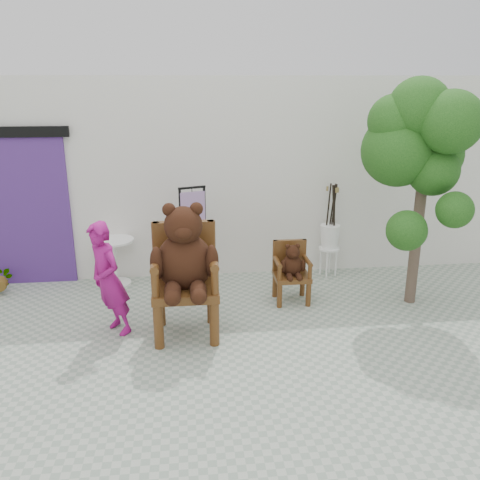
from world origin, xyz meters
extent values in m
plane|color=#9CA493|center=(0.00, 0.00, 0.00)|extent=(60.00, 60.00, 0.00)
cube|color=silver|center=(0.00, 3.10, 1.50)|extent=(9.00, 1.00, 3.00)
cube|color=#4B2775|center=(-3.00, 2.58, 1.10)|extent=(1.20, 0.08, 2.20)
cube|color=black|center=(-3.00, 2.54, 2.25)|extent=(1.40, 0.06, 0.15)
cylinder|color=#47280F|center=(-1.07, 0.35, 0.27)|extent=(0.11, 0.11, 0.53)
cylinder|color=#47280F|center=(-1.07, 0.92, 0.27)|extent=(0.11, 0.11, 0.53)
cylinder|color=#47280F|center=(-0.43, 0.35, 0.27)|extent=(0.11, 0.11, 0.53)
cylinder|color=#47280F|center=(-0.43, 0.92, 0.27)|extent=(0.11, 0.11, 0.53)
cube|color=#47280F|center=(-0.75, 0.64, 0.58)|extent=(0.76, 0.70, 0.10)
cube|color=#47280F|center=(-0.75, 0.94, 0.99)|extent=(0.72, 0.10, 0.70)
cylinder|color=#47280F|center=(-1.08, 0.94, 0.99)|extent=(0.10, 0.10, 0.70)
cylinder|color=#47280F|center=(-1.08, 0.35, 0.79)|extent=(0.09, 0.09, 0.32)
cylinder|color=#47280F|center=(-1.08, 0.64, 0.95)|extent=(0.10, 0.66, 0.10)
cylinder|color=#47280F|center=(-0.42, 0.94, 0.99)|extent=(0.10, 0.10, 0.70)
cylinder|color=#47280F|center=(-0.42, 0.35, 0.79)|extent=(0.09, 0.09, 0.32)
cylinder|color=#47280F|center=(-0.42, 0.64, 0.95)|extent=(0.10, 0.66, 0.10)
ellipsoid|color=black|center=(-0.75, 0.67, 0.91)|extent=(0.66, 0.56, 0.69)
sphere|color=black|center=(-0.75, 0.64, 1.37)|extent=(0.44, 0.44, 0.44)
ellipsoid|color=black|center=(-0.75, 0.46, 1.34)|extent=(0.20, 0.16, 0.16)
sphere|color=black|center=(-0.90, 0.65, 1.56)|extent=(0.15, 0.15, 0.15)
sphere|color=black|center=(-0.59, 0.65, 1.56)|extent=(0.15, 0.15, 0.15)
ellipsoid|color=black|center=(-1.06, 0.53, 0.96)|extent=(0.15, 0.22, 0.39)
ellipsoid|color=black|center=(-0.89, 0.38, 0.69)|extent=(0.19, 0.39, 0.19)
sphere|color=black|center=(-0.89, 0.22, 0.67)|extent=(0.19, 0.19, 0.19)
ellipsoid|color=black|center=(-0.44, 0.53, 0.96)|extent=(0.15, 0.22, 0.39)
ellipsoid|color=black|center=(-0.60, 0.38, 0.69)|extent=(0.19, 0.39, 0.19)
sphere|color=black|center=(-0.60, 0.22, 0.67)|extent=(0.19, 0.19, 0.19)
cylinder|color=#47280F|center=(0.51, 1.27, 0.17)|extent=(0.07, 0.07, 0.33)
cylinder|color=#47280F|center=(0.51, 1.62, 0.17)|extent=(0.07, 0.07, 0.33)
cylinder|color=#47280F|center=(0.90, 1.27, 0.17)|extent=(0.07, 0.07, 0.33)
cylinder|color=#47280F|center=(0.90, 1.62, 0.17)|extent=(0.07, 0.07, 0.33)
cube|color=#47280F|center=(0.70, 1.44, 0.37)|extent=(0.48, 0.44, 0.06)
cube|color=#47280F|center=(0.70, 1.63, 0.62)|extent=(0.45, 0.06, 0.44)
cylinder|color=#47280F|center=(0.50, 1.63, 0.62)|extent=(0.06, 0.06, 0.44)
cylinder|color=#47280F|center=(0.50, 1.27, 0.50)|extent=(0.06, 0.06, 0.20)
cylinder|color=#47280F|center=(0.50, 1.44, 0.60)|extent=(0.06, 0.42, 0.06)
cylinder|color=#47280F|center=(0.91, 1.63, 0.62)|extent=(0.06, 0.06, 0.44)
cylinder|color=#47280F|center=(0.91, 1.27, 0.50)|extent=(0.06, 0.06, 0.20)
cylinder|color=#47280F|center=(0.91, 1.44, 0.60)|extent=(0.06, 0.42, 0.06)
ellipsoid|color=black|center=(0.70, 1.45, 0.52)|extent=(0.29, 0.25, 0.31)
sphere|color=black|center=(0.70, 1.43, 0.72)|extent=(0.19, 0.19, 0.19)
ellipsoid|color=black|center=(0.70, 1.36, 0.71)|extent=(0.09, 0.07, 0.07)
sphere|color=black|center=(0.64, 1.44, 0.81)|extent=(0.07, 0.07, 0.07)
sphere|color=black|center=(0.77, 1.44, 0.81)|extent=(0.07, 0.07, 0.07)
ellipsoid|color=black|center=(0.57, 1.39, 0.54)|extent=(0.07, 0.10, 0.17)
ellipsoid|color=black|center=(0.64, 1.32, 0.42)|extent=(0.09, 0.17, 0.09)
sphere|color=black|center=(0.64, 1.25, 0.41)|extent=(0.08, 0.08, 0.08)
ellipsoid|color=black|center=(0.84, 1.39, 0.54)|extent=(0.07, 0.10, 0.17)
ellipsoid|color=black|center=(0.77, 1.32, 0.42)|extent=(0.09, 0.17, 0.09)
sphere|color=black|center=(0.77, 1.25, 0.41)|extent=(0.08, 0.08, 0.08)
imported|color=#97126C|center=(-1.64, 0.75, 0.71)|extent=(0.59, 0.62, 1.42)
cylinder|color=white|center=(-1.78, 2.34, 0.69)|extent=(0.60, 0.60, 0.03)
cylinder|color=white|center=(-1.78, 2.34, 0.35)|extent=(0.06, 0.06, 0.68)
cylinder|color=white|center=(-1.78, 2.34, 0.01)|extent=(0.44, 0.44, 0.03)
cube|color=black|center=(-0.79, 2.05, 0.75)|extent=(0.04, 0.04, 1.50)
cube|color=black|center=(-0.44, 2.16, 0.75)|extent=(0.04, 0.04, 1.50)
cube|color=black|center=(-0.61, 2.10, 1.50)|extent=(0.39, 0.15, 0.03)
cube|color=black|center=(-0.61, 2.10, 0.03)|extent=(0.53, 0.47, 0.06)
cube|color=#A480BA|center=(-0.61, 2.10, 1.18)|extent=(0.36, 0.14, 0.52)
cylinder|color=black|center=(-0.61, 2.10, 1.47)|extent=(0.01, 0.01, 0.08)
cylinder|color=white|center=(1.48, 2.35, 0.44)|extent=(0.32, 0.32, 0.03)
cylinder|color=white|center=(1.57, 2.43, 0.22)|extent=(0.03, 0.03, 0.44)
cylinder|color=white|center=(1.40, 2.43, 0.22)|extent=(0.03, 0.03, 0.44)
cylinder|color=white|center=(1.40, 2.27, 0.22)|extent=(0.03, 0.03, 0.44)
cylinder|color=white|center=(1.57, 2.27, 0.22)|extent=(0.03, 0.03, 0.44)
cylinder|color=black|center=(1.45, 2.38, 1.05)|extent=(0.09, 0.09, 0.80)
cylinder|color=olive|center=(1.42, 2.41, 1.38)|extent=(0.04, 0.04, 0.08)
cylinder|color=black|center=(1.53, 2.37, 1.05)|extent=(0.05, 0.09, 0.80)
cylinder|color=olive|center=(1.56, 2.38, 1.38)|extent=(0.04, 0.04, 0.07)
cylinder|color=black|center=(1.53, 2.32, 1.05)|extent=(0.08, 0.10, 0.80)
cylinder|color=olive|center=(1.55, 2.30, 1.38)|extent=(0.04, 0.04, 0.08)
cylinder|color=black|center=(1.51, 2.31, 1.05)|extent=(0.10, 0.07, 0.80)
cylinder|color=olive|center=(1.52, 2.28, 1.38)|extent=(0.04, 0.04, 0.08)
cylinder|color=black|center=(1.51, 2.39, 1.05)|extent=(0.08, 0.06, 0.80)
cylinder|color=olive|center=(1.53, 2.41, 1.38)|extent=(0.04, 0.04, 0.07)
cylinder|color=black|center=(1.52, 2.31, 1.05)|extent=(0.11, 0.10, 0.80)
cylinder|color=olive|center=(1.54, 2.28, 1.38)|extent=(0.04, 0.04, 0.08)
cylinder|color=#433328|center=(2.34, 1.25, 1.26)|extent=(0.14, 0.14, 2.52)
sphere|color=#133C10|center=(2.18, 1.23, 2.61)|extent=(0.77, 0.77, 0.77)
sphere|color=#133C10|center=(2.48, 1.38, 2.02)|extent=(0.82, 0.82, 0.82)
sphere|color=#133C10|center=(2.47, 0.96, 2.46)|extent=(0.77, 0.77, 0.77)
sphere|color=#133C10|center=(2.42, 1.16, 1.85)|extent=(0.65, 0.65, 0.65)
sphere|color=#133C10|center=(2.02, 1.36, 2.08)|extent=(0.94, 0.94, 0.94)
sphere|color=#133C10|center=(1.93, 1.34, 2.45)|extent=(0.67, 0.67, 0.67)
sphere|color=#133C10|center=(1.96, 1.32, 2.11)|extent=(0.67, 0.67, 0.67)
sphere|color=#133C10|center=(1.98, 0.80, 1.17)|extent=(0.50, 0.50, 0.50)
sphere|color=#133C10|center=(2.52, 0.71, 1.44)|extent=(0.45, 0.45, 0.45)
imported|color=#133C10|center=(-3.40, 2.21, 0.19)|extent=(0.43, 0.40, 0.38)
camera|label=1|loc=(-0.73, -4.91, 2.95)|focal=38.00mm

